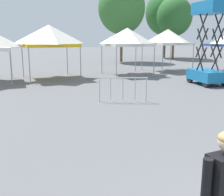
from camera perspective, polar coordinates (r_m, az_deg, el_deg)
The scene contains 9 objects.
canopy_tent_far_left at distance 19.00m, azimuth -12.66°, elevation 12.25°, with size 3.38×3.38×3.49m.
canopy_tent_right_of_center at distance 20.52m, azimuth 3.12°, elevation 12.28°, with size 3.07×3.07×3.35m.
canopy_tent_behind_center at distance 23.19m, azimuth 11.27°, elevation 12.07°, with size 3.17×3.17×3.32m.
scissor_lift at distance 17.18m, azimuth 18.96°, elevation 7.11°, with size 1.72×2.48×4.64m.
person_foreground at distance 3.54m, azimuth 21.77°, elevation -17.83°, with size 0.65×0.27×1.78m.
tree_behind_tents_left at distance 37.61m, azimuth 10.89°, elevation 16.61°, with size 5.13×5.13×8.45m.
tree_behind_tents_right at distance 35.35m, azimuth 12.58°, elevation 15.88°, with size 4.19×4.19×7.37m.
tree_behind_tents_center at distance 31.08m, azimuth 1.96°, elevation 17.80°, with size 4.96×4.96×8.40m.
crowd_barrier_near_person at distance 11.93m, azimuth 2.22°, elevation 2.74°, with size 1.92×0.93×1.08m.
Camera 1 is at (-2.92, -1.46, 2.77)m, focal length 44.93 mm.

